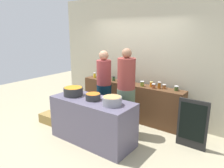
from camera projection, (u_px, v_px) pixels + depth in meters
ground at (102, 135)px, 4.49m from camera, size 12.00×12.00×0.00m
storefront_wall at (138, 58)px, 5.25m from camera, size 4.80×0.12×3.00m
display_shelf at (130, 101)px, 5.23m from camera, size 2.70×0.36×0.91m
prep_table at (93, 120)px, 4.15m from camera, size 1.70×0.70×0.87m
preserve_jar_0 at (95, 75)px, 5.74m from camera, size 0.07×0.07×0.14m
preserve_jar_1 at (106, 77)px, 5.51m from camera, size 0.08×0.08×0.12m
preserve_jar_2 at (114, 79)px, 5.37m from camera, size 0.08×0.08×0.11m
preserve_jar_3 at (122, 80)px, 5.26m from camera, size 0.07×0.07×0.12m
preserve_jar_4 at (130, 80)px, 5.15m from camera, size 0.08×0.08×0.15m
preserve_jar_5 at (142, 84)px, 4.86m from camera, size 0.09×0.09×0.12m
preserve_jar_6 at (151, 84)px, 4.81m from camera, size 0.07×0.07×0.12m
preserve_jar_7 at (154, 86)px, 4.69m from camera, size 0.08×0.08×0.10m
preserve_jar_8 at (159, 85)px, 4.67m from camera, size 0.07×0.07×0.15m
preserve_jar_9 at (164, 87)px, 4.65m from camera, size 0.08×0.08×0.10m
preserve_jar_10 at (176, 88)px, 4.49m from camera, size 0.09×0.09×0.11m
cooking_pot_left at (73, 91)px, 4.28m from camera, size 0.39×0.39×0.17m
cooking_pot_center at (93, 97)px, 4.01m from camera, size 0.29×0.29×0.13m
cooking_pot_right at (112, 101)px, 3.73m from camera, size 0.35×0.35×0.16m
cook_with_tongs at (104, 91)px, 4.94m from camera, size 0.35×0.35×1.73m
cook_in_cap at (126, 97)px, 4.31m from camera, size 0.38×0.38×1.84m
bread_crate at (50, 118)px, 5.07m from camera, size 0.47×0.35×0.22m
chalkboard_sign at (192, 124)px, 3.89m from camera, size 0.55×0.05×0.95m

